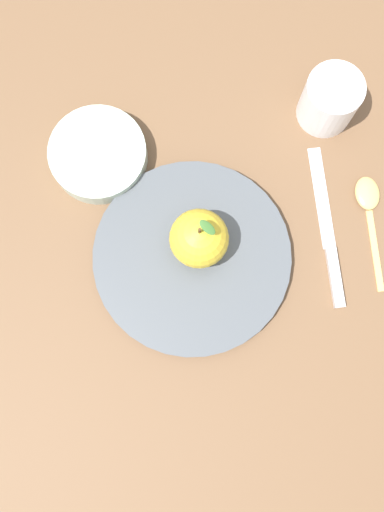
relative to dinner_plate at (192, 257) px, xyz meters
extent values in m
plane|color=brown|center=(0.05, -0.01, -0.01)|extent=(2.40, 2.40, 0.00)
cylinder|color=#4C5156|center=(0.00, 0.00, 0.00)|extent=(0.27, 0.27, 0.02)
torus|color=#4C5156|center=(0.00, 0.00, 0.00)|extent=(0.27, 0.27, 0.01)
sphere|color=gold|center=(0.01, 0.01, 0.05)|extent=(0.08, 0.08, 0.08)
cylinder|color=#4C3319|center=(0.01, 0.01, 0.09)|extent=(0.00, 0.00, 0.02)
ellipsoid|color=#386628|center=(0.02, 0.01, 0.10)|extent=(0.02, 0.03, 0.01)
cylinder|color=#B2C6B2|center=(-0.08, 0.18, 0.01)|extent=(0.14, 0.14, 0.03)
torus|color=#B2C6B2|center=(-0.08, 0.18, 0.02)|extent=(0.14, 0.14, 0.01)
cylinder|color=#8E9F8E|center=(-0.08, 0.18, 0.01)|extent=(0.11, 0.11, 0.01)
cylinder|color=white|center=(0.25, 0.14, 0.03)|extent=(0.08, 0.08, 0.08)
torus|color=white|center=(0.25, 0.14, 0.07)|extent=(0.08, 0.08, 0.01)
cylinder|color=#A4A4A6|center=(0.25, 0.14, 0.07)|extent=(0.06, 0.06, 0.01)
cube|color=silver|center=(0.20, 0.02, -0.01)|extent=(0.05, 0.15, 0.00)
cube|color=silver|center=(0.18, -0.09, -0.01)|extent=(0.03, 0.08, 0.01)
ellipsoid|color=#D8B766|center=(0.26, 0.01, 0.00)|extent=(0.04, 0.05, 0.01)
cube|color=#D8B766|center=(0.24, -0.07, -0.01)|extent=(0.04, 0.11, 0.01)
camera|label=1|loc=(-0.04, -0.13, 0.77)|focal=40.59mm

